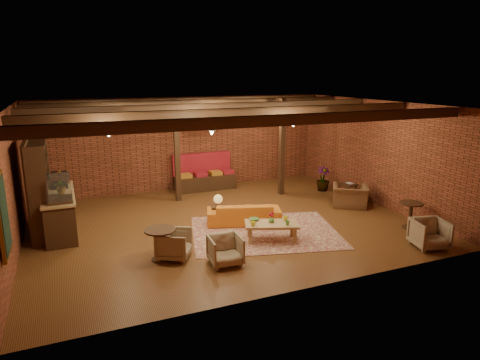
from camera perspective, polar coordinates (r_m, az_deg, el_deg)
name	(u,v)px	position (r m, az deg, el deg)	size (l,w,h in m)	color
floor	(224,223)	(11.74, -2.10, -5.79)	(10.00, 10.00, 0.00)	#422810
ceiling	(223,105)	(11.06, -2.25, 9.99)	(10.00, 8.00, 0.02)	black
wall_back	(184,144)	(15.04, -7.52, 4.84)	(10.00, 0.02, 3.20)	brown
wall_front	(301,210)	(7.79, 8.19, -3.93)	(10.00, 0.02, 3.20)	brown
wall_left	(11,185)	(10.68, -28.18, -0.54)	(0.02, 8.00, 3.20)	brown
wall_right	(376,153)	(13.82, 17.69, 3.47)	(0.02, 8.00, 3.20)	brown
ceiling_beams	(223,110)	(11.07, -2.24, 9.37)	(9.80, 6.40, 0.22)	#2F1E0F
ceiling_pipe	(204,113)	(12.60, -4.80, 8.86)	(0.12, 0.12, 9.60)	black
post_left	(177,151)	(13.56, -8.41, 3.80)	(0.16, 0.16, 3.20)	#2F1E0F
post_right	(282,147)	(14.22, 5.63, 4.36)	(0.16, 0.16, 3.20)	#2F1E0F
service_counter	(59,202)	(11.79, -22.98, -2.76)	(0.80, 2.50, 1.60)	#2F1E0F
plant_counter	(62,184)	(11.88, -22.69, -0.51)	(0.35, 0.39, 0.30)	#337F33
shelving_hutch	(40,188)	(11.80, -25.10, -0.94)	(0.52, 2.00, 2.40)	#2F1E0F
chalkboard_menu	(3,215)	(8.47, -29.02, -4.15)	(0.08, 0.96, 1.46)	black
banquette	(205,176)	(15.00, -4.73, 0.60)	(2.10, 0.70, 1.00)	maroon
service_sign	(208,124)	(14.25, -4.31, 7.46)	(0.86, 0.06, 0.30)	#F75518
ceiling_spotlights	(223,118)	(11.09, -2.23, 8.24)	(6.40, 4.40, 0.28)	black
rug	(265,232)	(11.11, 3.35, -6.95)	(3.68, 2.82, 0.01)	maroon
sofa	(244,213)	(11.64, 0.51, -4.44)	(1.98, 0.78, 0.58)	#C7681B
coffee_table	(271,225)	(10.50, 4.16, -5.99)	(1.43, 1.05, 0.69)	olive
side_table_lamp	(218,201)	(11.67, -2.95, -2.83)	(0.46, 0.46, 0.78)	#2F1E0F
round_table_left	(160,239)	(9.53, -10.56, -7.77)	(0.68, 0.68, 0.71)	#2F1E0F
armchair_a	(174,243)	(9.62, -8.79, -8.29)	(0.69, 0.64, 0.71)	#B4A68B
armchair_b	(225,249)	(9.24, -1.98, -9.15)	(0.67, 0.63, 0.69)	#B4A68B
armchair_right	(350,192)	(13.43, 14.49, -1.62)	(1.04, 0.68, 0.91)	brown
side_table_book	(347,185)	(14.08, 14.11, -0.66)	(0.60, 0.60, 0.57)	#2F1E0F
round_table_right	(411,211)	(12.10, 21.82, -3.86)	(0.60, 0.60, 0.70)	#2F1E0F
armchair_far	(430,232)	(10.98, 23.98, -6.41)	(0.73, 0.68, 0.75)	#B4A68B
plant_tall	(324,155)	(14.92, 11.16, 3.27)	(1.40, 1.40, 2.50)	#4C7F4C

